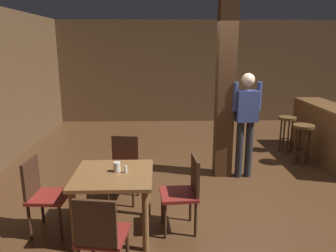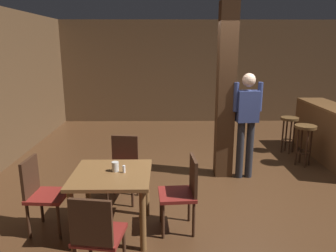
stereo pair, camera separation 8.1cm
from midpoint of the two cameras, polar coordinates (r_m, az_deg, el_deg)
ground_plane at (r=5.34m, az=11.15°, el=-10.03°), size 10.80×10.80×0.00m
wall_back at (r=9.35m, az=5.52°, el=9.37°), size 8.00×0.10×2.80m
pillar at (r=5.37m, az=9.46°, el=5.78°), size 0.28×0.28×2.80m
dining_table at (r=3.85m, az=-10.06°, el=-9.93°), size 0.88×0.88×0.74m
chair_south at (r=3.14m, az=-12.44°, el=-17.98°), size 0.48×0.48×0.89m
chair_west at (r=4.11m, az=-21.60°, el=-10.65°), size 0.45×0.45×0.89m
chair_north at (r=4.67m, az=-8.21°, el=-6.75°), size 0.47×0.47×0.89m
chair_east at (r=3.89m, az=2.39°, el=-11.04°), size 0.45×0.45×0.89m
napkin_cup at (r=3.82m, az=-9.50°, el=-7.04°), size 0.08×0.08×0.11m
salt_shaker at (r=3.77m, az=-7.99°, el=-7.49°), size 0.03×0.03×0.08m
standing_person at (r=5.39m, az=12.99°, el=1.35°), size 0.47×0.23×1.72m
bar_counter at (r=6.87m, az=25.55°, el=-1.11°), size 0.56×2.31×1.02m
bar_stool_near at (r=6.38m, az=22.11°, el=-1.37°), size 0.38×0.38×0.75m
bar_stool_mid at (r=7.04m, az=19.67°, el=0.05°), size 0.35×0.35×0.73m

